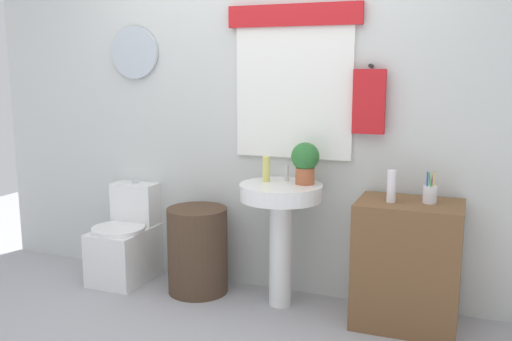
{
  "coord_description": "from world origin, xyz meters",
  "views": [
    {
      "loc": [
        1.37,
        -2.48,
        1.53
      ],
      "look_at": [
        0.08,
        0.8,
        0.9
      ],
      "focal_mm": 39.49,
      "sensor_mm": 36.0,
      "label": 1
    }
  ],
  "objects_px": {
    "laundry_hamper": "(198,250)",
    "potted_plant": "(305,161)",
    "pedestal_sink": "(281,214)",
    "toothbrush_cup": "(430,194)",
    "wooden_cabinet": "(407,264)",
    "soap_bottle": "(266,169)",
    "toilet": "(127,243)",
    "lotion_bottle": "(391,186)"
  },
  "relations": [
    {
      "from": "pedestal_sink",
      "to": "lotion_bottle",
      "type": "relative_size",
      "value": 4.26
    },
    {
      "from": "soap_bottle",
      "to": "toothbrush_cup",
      "type": "xyz_separation_m",
      "value": [
        1.03,
        -0.03,
        -0.08
      ]
    },
    {
      "from": "laundry_hamper",
      "to": "potted_plant",
      "type": "distance_m",
      "value": 1.0
    },
    {
      "from": "toilet",
      "to": "laundry_hamper",
      "type": "relative_size",
      "value": 1.2
    },
    {
      "from": "soap_bottle",
      "to": "lotion_bottle",
      "type": "distance_m",
      "value": 0.82
    },
    {
      "from": "laundry_hamper",
      "to": "pedestal_sink",
      "type": "relative_size",
      "value": 0.74
    },
    {
      "from": "wooden_cabinet",
      "to": "soap_bottle",
      "type": "relative_size",
      "value": 4.59
    },
    {
      "from": "pedestal_sink",
      "to": "wooden_cabinet",
      "type": "relative_size",
      "value": 1.06
    },
    {
      "from": "toilet",
      "to": "toothbrush_cup",
      "type": "bearing_deg",
      "value": -0.32
    },
    {
      "from": "laundry_hamper",
      "to": "lotion_bottle",
      "type": "distance_m",
      "value": 1.42
    },
    {
      "from": "toilet",
      "to": "lotion_bottle",
      "type": "bearing_deg",
      "value": -2.15
    },
    {
      "from": "laundry_hamper",
      "to": "pedestal_sink",
      "type": "distance_m",
      "value": 0.69
    },
    {
      "from": "potted_plant",
      "to": "lotion_bottle",
      "type": "bearing_deg",
      "value": -10.18
    },
    {
      "from": "wooden_cabinet",
      "to": "lotion_bottle",
      "type": "xyz_separation_m",
      "value": [
        -0.11,
        -0.04,
        0.48
      ]
    },
    {
      "from": "wooden_cabinet",
      "to": "soap_bottle",
      "type": "distance_m",
      "value": 1.06
    },
    {
      "from": "potted_plant",
      "to": "toothbrush_cup",
      "type": "bearing_deg",
      "value": -2.98
    },
    {
      "from": "toilet",
      "to": "pedestal_sink",
      "type": "bearing_deg",
      "value": -1.5
    },
    {
      "from": "laundry_hamper",
      "to": "toilet",
      "type": "bearing_deg",
      "value": 177.0
    },
    {
      "from": "wooden_cabinet",
      "to": "pedestal_sink",
      "type": "bearing_deg",
      "value": 180.0
    },
    {
      "from": "toilet",
      "to": "pedestal_sink",
      "type": "distance_m",
      "value": 1.26
    },
    {
      "from": "laundry_hamper",
      "to": "wooden_cabinet",
      "type": "xyz_separation_m",
      "value": [
        1.41,
        0.0,
        0.08
      ]
    },
    {
      "from": "lotion_bottle",
      "to": "toothbrush_cup",
      "type": "relative_size",
      "value": 1.03
    },
    {
      "from": "pedestal_sink",
      "to": "lotion_bottle",
      "type": "bearing_deg",
      "value": -3.29
    },
    {
      "from": "potted_plant",
      "to": "toothbrush_cup",
      "type": "height_order",
      "value": "potted_plant"
    },
    {
      "from": "toothbrush_cup",
      "to": "laundry_hamper",
      "type": "bearing_deg",
      "value": -179.25
    },
    {
      "from": "pedestal_sink",
      "to": "potted_plant",
      "type": "xyz_separation_m",
      "value": [
        0.14,
        0.06,
        0.35
      ]
    },
    {
      "from": "pedestal_sink",
      "to": "soap_bottle",
      "type": "xyz_separation_m",
      "value": [
        -0.12,
        0.05,
        0.28
      ]
    },
    {
      "from": "pedestal_sink",
      "to": "lotion_bottle",
      "type": "xyz_separation_m",
      "value": [
        0.7,
        -0.04,
        0.24
      ]
    },
    {
      "from": "soap_bottle",
      "to": "lotion_bottle",
      "type": "xyz_separation_m",
      "value": [
        0.82,
        -0.09,
        -0.03
      ]
    },
    {
      "from": "laundry_hamper",
      "to": "potted_plant",
      "type": "bearing_deg",
      "value": 4.59
    },
    {
      "from": "soap_bottle",
      "to": "lotion_bottle",
      "type": "bearing_deg",
      "value": -6.29
    },
    {
      "from": "pedestal_sink",
      "to": "lotion_bottle",
      "type": "distance_m",
      "value": 0.74
    },
    {
      "from": "toilet",
      "to": "lotion_bottle",
      "type": "relative_size",
      "value": 3.75
    },
    {
      "from": "soap_bottle",
      "to": "potted_plant",
      "type": "relative_size",
      "value": 0.62
    },
    {
      "from": "wooden_cabinet",
      "to": "toothbrush_cup",
      "type": "bearing_deg",
      "value": 10.56
    },
    {
      "from": "pedestal_sink",
      "to": "toothbrush_cup",
      "type": "height_order",
      "value": "toothbrush_cup"
    },
    {
      "from": "potted_plant",
      "to": "laundry_hamper",
      "type": "bearing_deg",
      "value": -175.41
    },
    {
      "from": "pedestal_sink",
      "to": "toothbrush_cup",
      "type": "distance_m",
      "value": 0.93
    },
    {
      "from": "toilet",
      "to": "soap_bottle",
      "type": "height_order",
      "value": "soap_bottle"
    },
    {
      "from": "toilet",
      "to": "laundry_hamper",
      "type": "xyz_separation_m",
      "value": [
        0.6,
        -0.03,
        0.02
      ]
    },
    {
      "from": "laundry_hamper",
      "to": "soap_bottle",
      "type": "distance_m",
      "value": 0.77
    },
    {
      "from": "wooden_cabinet",
      "to": "toilet",
      "type": "bearing_deg",
      "value": 179.1
    }
  ]
}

